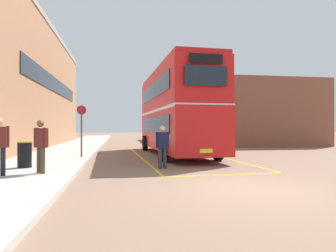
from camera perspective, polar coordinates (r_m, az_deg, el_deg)
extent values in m
plane|color=#846651|center=(21.98, -0.98, -4.31)|extent=(135.60, 135.60, 0.00)
cube|color=#B2ADA3|center=(24.37, -17.17, -3.73)|extent=(4.00, 57.60, 0.14)
cube|color=#AD7A56|center=(26.28, -27.50, 6.05)|extent=(6.48, 22.79, 8.85)
cube|color=#232D38|center=(25.51, -20.45, 7.23)|extent=(0.06, 17.32, 1.10)
cube|color=#A89E8E|center=(27.17, -27.49, 15.75)|extent=(6.60, 22.91, 0.36)
cube|color=brown|center=(32.05, 14.34, 1.93)|extent=(8.34, 15.50, 5.54)
cube|color=#19232D|center=(30.62, 7.11, 2.55)|extent=(0.06, 11.78, 1.10)
cylinder|color=black|center=(20.21, -4.36, -3.24)|extent=(0.32, 1.01, 1.00)
cylinder|color=black|center=(20.70, 2.75, -3.17)|extent=(0.32, 1.01, 1.00)
cylinder|color=black|center=(13.66, -0.75, -4.69)|extent=(0.32, 1.01, 1.00)
cylinder|color=black|center=(14.37, 9.42, -4.47)|extent=(0.32, 1.01, 1.00)
cube|color=red|center=(17.14, 1.36, -0.77)|extent=(2.95, 10.82, 2.10)
cube|color=red|center=(17.25, 1.36, 6.22)|extent=(2.94, 10.61, 2.10)
cube|color=red|center=(17.41, 1.36, 9.98)|extent=(2.84, 10.49, 0.20)
cube|color=white|center=(17.16, 1.36, 2.73)|extent=(2.98, 10.71, 0.14)
cube|color=#19232D|center=(16.90, -2.84, 0.24)|extent=(0.40, 8.79, 0.84)
cube|color=#19232D|center=(17.02, -2.83, 6.65)|extent=(0.40, 8.79, 0.84)
cube|color=#19232D|center=(17.47, 5.41, 0.22)|extent=(0.40, 8.79, 0.84)
cube|color=#19232D|center=(17.59, 5.41, 6.42)|extent=(0.40, 8.79, 0.84)
cube|color=#19232D|center=(12.13, 7.21, 9.44)|extent=(1.75, 0.11, 0.80)
cube|color=black|center=(12.26, 7.21, 12.57)|extent=(1.37, 0.10, 0.36)
cube|color=#19232D|center=(22.41, -1.77, 0.38)|extent=(2.00, 0.13, 1.00)
cube|color=yellow|center=(12.00, 7.22, -4.69)|extent=(0.52, 0.05, 0.16)
cylinder|color=black|center=(37.20, -3.07, -1.93)|extent=(0.27, 0.92, 0.92)
cylinder|color=black|center=(37.51, 0.62, -1.92)|extent=(0.27, 0.92, 0.92)
cylinder|color=black|center=(31.95, -2.16, -2.21)|extent=(0.27, 0.92, 0.92)
cylinder|color=black|center=(32.31, 2.11, -2.19)|extent=(0.27, 0.92, 0.92)
cube|color=gold|center=(34.70, -0.66, -0.17)|extent=(2.46, 8.84, 2.60)
cube|color=silver|center=(34.73, -0.66, 2.08)|extent=(2.31, 8.49, 0.12)
cube|color=#19232D|center=(34.56, -2.62, 0.41)|extent=(0.12, 7.05, 0.96)
cube|color=#19232D|center=(34.89, 1.28, 0.41)|extent=(0.12, 7.05, 0.96)
cube|color=#19232D|center=(39.09, -1.55, 0.26)|extent=(1.88, 0.06, 1.10)
cylinder|color=#2D2D38|center=(11.49, -0.60, -6.07)|extent=(0.14, 0.14, 0.79)
cylinder|color=#2D2D38|center=(11.40, -1.52, -6.12)|extent=(0.14, 0.14, 0.79)
cube|color=#141938|center=(11.40, -1.06, -2.66)|extent=(0.50, 0.35, 0.59)
cylinder|color=#141938|center=(11.50, -0.04, -2.49)|extent=(0.09, 0.09, 0.56)
cylinder|color=#141938|center=(11.30, -2.10, -2.53)|extent=(0.09, 0.09, 0.56)
sphere|color=beige|center=(11.37, -1.01, -0.49)|extent=(0.21, 0.21, 0.21)
cylinder|color=black|center=(10.14, -28.73, -5.92)|extent=(0.14, 0.14, 0.82)
cylinder|color=#591E19|center=(10.05, -28.02, -1.69)|extent=(0.09, 0.09, 0.59)
cylinder|color=#473828|center=(10.05, -22.59, -6.06)|extent=(0.14, 0.14, 0.80)
cylinder|color=#473828|center=(10.23, -23.19, -5.95)|extent=(0.14, 0.14, 0.80)
cube|color=#591E19|center=(10.10, -22.88, -2.06)|extent=(0.48, 0.49, 0.60)
cylinder|color=#591E19|center=(9.89, -22.20, -1.93)|extent=(0.09, 0.09, 0.57)
cylinder|color=#591E19|center=(10.30, -23.54, -1.86)|extent=(0.09, 0.09, 0.57)
sphere|color=brown|center=(10.08, -22.98, 0.42)|extent=(0.22, 0.22, 0.22)
cylinder|color=black|center=(11.80, -25.47, -5.00)|extent=(0.47, 0.47, 0.87)
cylinder|color=olive|center=(11.77, -25.46, -2.78)|extent=(0.50, 0.50, 0.04)
cylinder|color=#4C4C51|center=(14.92, -16.04, -1.03)|extent=(0.08, 0.08, 2.42)
cylinder|color=red|center=(14.94, -16.03, 2.92)|extent=(0.43, 0.15, 0.44)
cube|color=gold|center=(15.80, -5.21, -5.89)|extent=(0.66, 12.72, 0.01)
cube|color=gold|center=(16.77, 8.91, -5.56)|extent=(0.66, 12.72, 0.01)
cube|color=gold|center=(10.14, 10.79, -9.06)|extent=(4.22, 0.30, 0.01)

